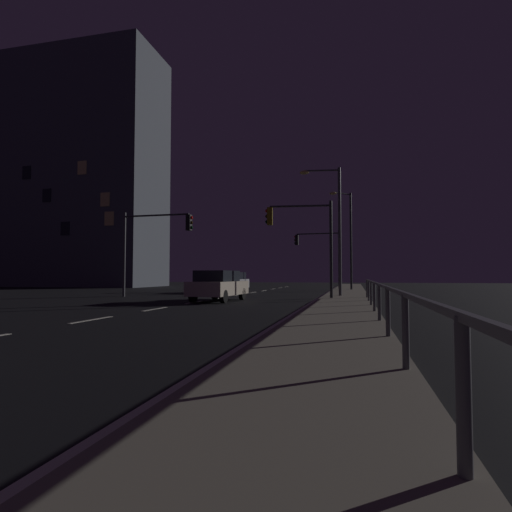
{
  "coord_description": "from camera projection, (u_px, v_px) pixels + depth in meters",
  "views": [
    {
      "loc": [
        7.66,
        -1.83,
        1.34
      ],
      "look_at": [
        -0.33,
        31.37,
        2.93
      ],
      "focal_mm": 28.83,
      "sensor_mm": 36.0,
      "label": 1
    }
  ],
  "objects": [
    {
      "name": "ground_plane",
      "position": [
        197.0,
        302.0,
        20.5
      ],
      "size": [
        112.0,
        112.0,
        0.0
      ],
      "primitive_type": "plane",
      "color": "black",
      "rests_on": "ground"
    },
    {
      "name": "sidewalk_right",
      "position": [
        343.0,
        303.0,
        18.83
      ],
      "size": [
        2.6,
        77.0,
        0.14
      ],
      "primitive_type": "cube",
      "color": "gray",
      "rests_on": "ground"
    },
    {
      "name": "lane_markings_center",
      "position": [
        220.0,
        298.0,
        23.9
      ],
      "size": [
        0.14,
        50.0,
        0.01
      ],
      "color": "silver",
      "rests_on": "ground"
    },
    {
      "name": "lane_edge_line",
      "position": [
        319.0,
        298.0,
        24.05
      ],
      "size": [
        0.14,
        53.0,
        0.01
      ],
      "color": "silver",
      "rests_on": "ground"
    },
    {
      "name": "car",
      "position": [
        219.0,
        285.0,
        21.18
      ],
      "size": [
        2.05,
        4.49,
        1.57
      ],
      "color": "beige",
      "rests_on": "ground"
    },
    {
      "name": "car_oncoming",
      "position": [
        232.0,
        282.0,
        31.95
      ],
      "size": [
        1.99,
        4.47,
        1.57
      ],
      "color": "silver",
      "rests_on": "ground"
    },
    {
      "name": "traffic_light_far_right",
      "position": [
        319.0,
        248.0,
        37.21
      ],
      "size": [
        4.14,
        0.47,
        5.22
      ],
      "color": "#38383D",
      "rests_on": "sidewalk_right"
    },
    {
      "name": "traffic_light_far_left",
      "position": [
        154.0,
        236.0,
        25.24
      ],
      "size": [
        4.69,
        0.35,
        5.27
      ],
      "color": "#4C4C51",
      "rests_on": "ground"
    },
    {
      "name": "traffic_light_far_center",
      "position": [
        302.0,
        230.0,
        22.05
      ],
      "size": [
        3.58,
        0.6,
        5.17
      ],
      "color": "#2D3033",
      "rests_on": "sidewalk_right"
    },
    {
      "name": "street_lamp_corner",
      "position": [
        348.0,
        231.0,
        34.35
      ],
      "size": [
        1.76,
        1.71,
        8.15
      ],
      "color": "#2D3033",
      "rests_on": "sidewalk_right"
    },
    {
      "name": "street_lamp_median",
      "position": [
        333.0,
        218.0,
        24.21
      ],
      "size": [
        2.4,
        0.57,
        7.57
      ],
      "color": "#4C4C51",
      "rests_on": "sidewalk_right"
    },
    {
      "name": "barrier_fence",
      "position": [
        379.0,
        293.0,
        10.9
      ],
      "size": [
        0.09,
        23.23,
        0.98
      ],
      "color": "#59595E",
      "rests_on": "sidewalk_right"
    },
    {
      "name": "building_distant",
      "position": [
        73.0,
        172.0,
        50.19
      ],
      "size": [
        21.78,
        8.76,
        27.85
      ],
      "color": "#4C515B",
      "rests_on": "ground"
    }
  ]
}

